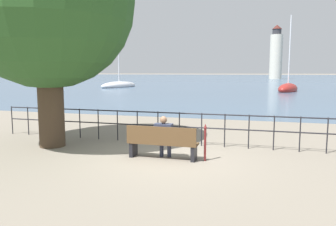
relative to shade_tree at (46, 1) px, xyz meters
name	(u,v)px	position (x,y,z in m)	size (l,w,h in m)	color
ground_plane	(163,158)	(3.79, -0.41, -4.46)	(1000.00, 1000.00, 0.00)	gray
harbor_water	(259,77)	(3.79, 157.43, -4.46)	(600.00, 300.00, 0.01)	#47607A
shade_tree	(46,1)	(0.00, 0.00, 0.00)	(5.36, 5.36, 7.17)	#423323
park_bench	(162,143)	(3.79, -0.48, -4.02)	(1.93, 0.45, 0.90)	brown
seated_person_left	(164,135)	(3.82, -0.40, -3.82)	(0.49, 0.35, 1.16)	#2D3347
promenade_railing	(179,123)	(3.79, 1.40, -3.77)	(13.18, 0.04, 1.05)	black
closed_umbrella	(205,140)	(4.94, -0.36, -3.91)	(0.09, 0.09, 1.00)	maroon
sailboat_2	(119,85)	(-15.21, 37.94, -4.18)	(3.91, 8.53, 7.76)	silver
sailboat_3	(288,89)	(9.18, 33.35, -4.12)	(3.40, 5.76, 9.45)	maroon
harbor_lighthouse	(276,54)	(9.89, 108.77, 3.92)	(4.08, 4.08, 18.01)	beige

